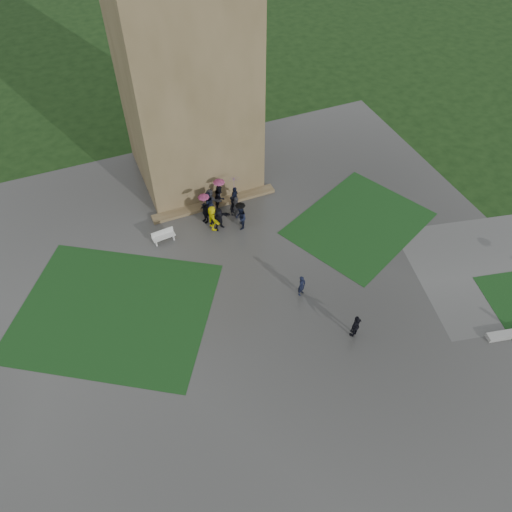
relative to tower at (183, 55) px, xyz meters
name	(u,v)px	position (x,y,z in m)	size (l,w,h in m)	color
ground	(275,317)	(0.00, -15.00, -9.00)	(120.00, 120.00, 0.00)	black
plaza	(262,292)	(0.00, -13.00, -8.99)	(34.00, 34.00, 0.02)	#363634
lawn_inset_left	(114,311)	(-8.50, -11.00, -8.97)	(11.00, 9.00, 0.01)	#123514
lawn_inset_right	(359,223)	(8.50, -10.00, -8.97)	(9.00, 7.00, 0.01)	#123514
tower	(183,55)	(0.00, 0.00, 0.00)	(8.00, 8.00, 18.00)	brown
tower_plinth	(215,204)	(0.00, -4.40, -8.87)	(9.00, 0.80, 0.22)	brown
bench	(163,236)	(-4.27, -6.54, -8.53)	(1.54, 0.62, 0.87)	silver
visitor_cluster	(220,206)	(-0.02, -5.82, -7.92)	(3.36, 3.78, 2.58)	black
pedestrian_mid	(302,286)	(2.14, -14.00, -8.23)	(0.55, 0.36, 1.50)	black
pedestrian_near	(356,326)	(3.60, -17.77, -8.16)	(0.96, 0.55, 1.64)	black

